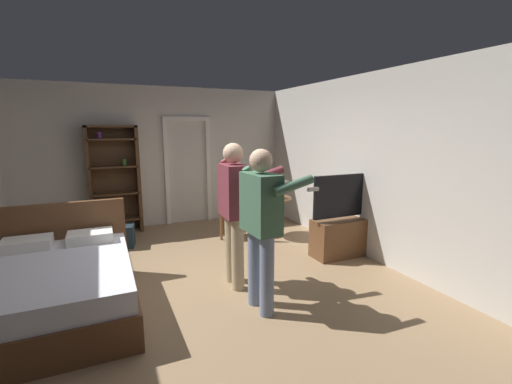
{
  "coord_description": "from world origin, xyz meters",
  "views": [
    {
      "loc": [
        -1.01,
        -3.92,
        1.92
      ],
      "look_at": [
        0.79,
        0.11,
        1.1
      ],
      "focal_mm": 24.24,
      "sensor_mm": 36.0,
      "label": 1
    }
  ],
  "objects_px": {
    "bookshelf": "(114,176)",
    "person_blue_shirt": "(261,218)",
    "bed": "(57,287)",
    "tv_flatscreen": "(343,231)",
    "bottle_on_table": "(281,191)",
    "side_table": "(272,210)",
    "wooden_chair": "(231,208)",
    "laptop": "(272,195)",
    "person_striped_shirt": "(235,204)",
    "suitcase_dark": "(114,237)"
  },
  "relations": [
    {
      "from": "person_blue_shirt",
      "to": "suitcase_dark",
      "type": "distance_m",
      "value": 3.17
    },
    {
      "from": "bookshelf",
      "to": "bed",
      "type": "bearing_deg",
      "value": -103.85
    },
    {
      "from": "side_table",
      "to": "person_striped_shirt",
      "type": "height_order",
      "value": "person_striped_shirt"
    },
    {
      "from": "wooden_chair",
      "to": "suitcase_dark",
      "type": "xyz_separation_m",
      "value": [
        -1.91,
        0.34,
        -0.37
      ]
    },
    {
      "from": "bottle_on_table",
      "to": "person_striped_shirt",
      "type": "xyz_separation_m",
      "value": [
        -1.45,
        -1.51,
        0.21
      ]
    },
    {
      "from": "side_table",
      "to": "laptop",
      "type": "bearing_deg",
      "value": -126.07
    },
    {
      "from": "suitcase_dark",
      "to": "bottle_on_table",
      "type": "bearing_deg",
      "value": -0.83
    },
    {
      "from": "bed",
      "to": "person_blue_shirt",
      "type": "bearing_deg",
      "value": -21.34
    },
    {
      "from": "person_striped_shirt",
      "to": "wooden_chair",
      "type": "bearing_deg",
      "value": 71.43
    },
    {
      "from": "person_striped_shirt",
      "to": "bed",
      "type": "bearing_deg",
      "value": 176.68
    },
    {
      "from": "tv_flatscreen",
      "to": "person_striped_shirt",
      "type": "distance_m",
      "value": 1.97
    },
    {
      "from": "side_table",
      "to": "suitcase_dark",
      "type": "bearing_deg",
      "value": 169.45
    },
    {
      "from": "bottle_on_table",
      "to": "tv_flatscreen",
      "type": "bearing_deg",
      "value": -72.24
    },
    {
      "from": "tv_flatscreen",
      "to": "person_blue_shirt",
      "type": "relative_size",
      "value": 0.73
    },
    {
      "from": "suitcase_dark",
      "to": "person_striped_shirt",
      "type": "bearing_deg",
      "value": -46.84
    },
    {
      "from": "bed",
      "to": "suitcase_dark",
      "type": "distance_m",
      "value": 2.07
    },
    {
      "from": "bed",
      "to": "person_striped_shirt",
      "type": "xyz_separation_m",
      "value": [
        1.93,
        -0.11,
        0.72
      ]
    },
    {
      "from": "side_table",
      "to": "person_blue_shirt",
      "type": "distance_m",
      "value": 2.64
    },
    {
      "from": "laptop",
      "to": "person_striped_shirt",
      "type": "bearing_deg",
      "value": -129.51
    },
    {
      "from": "tv_flatscreen",
      "to": "bed",
      "type": "bearing_deg",
      "value": -177.47
    },
    {
      "from": "bed",
      "to": "tv_flatscreen",
      "type": "relative_size",
      "value": 1.53
    },
    {
      "from": "bed",
      "to": "bottle_on_table",
      "type": "relative_size",
      "value": 7.06
    },
    {
      "from": "bed",
      "to": "wooden_chair",
      "type": "relative_size",
      "value": 1.93
    },
    {
      "from": "bed",
      "to": "person_blue_shirt",
      "type": "xyz_separation_m",
      "value": [
        1.97,
        -0.77,
        0.7
      ]
    },
    {
      "from": "person_blue_shirt",
      "to": "suitcase_dark",
      "type": "relative_size",
      "value": 2.75
    },
    {
      "from": "laptop",
      "to": "person_striped_shirt",
      "type": "relative_size",
      "value": 0.19
    },
    {
      "from": "bookshelf",
      "to": "tv_flatscreen",
      "type": "relative_size",
      "value": 1.57
    },
    {
      "from": "bookshelf",
      "to": "tv_flatscreen",
      "type": "bearing_deg",
      "value": -41.44
    },
    {
      "from": "bottle_on_table",
      "to": "laptop",
      "type": "bearing_deg",
      "value": 167.87
    },
    {
      "from": "bookshelf",
      "to": "person_blue_shirt",
      "type": "distance_m",
      "value": 3.85
    },
    {
      "from": "tv_flatscreen",
      "to": "wooden_chair",
      "type": "xyz_separation_m",
      "value": [
        -1.26,
        1.47,
        0.16
      ]
    },
    {
      "from": "bookshelf",
      "to": "person_blue_shirt",
      "type": "height_order",
      "value": "bookshelf"
    },
    {
      "from": "suitcase_dark",
      "to": "person_blue_shirt",
      "type": "bearing_deg",
      "value": -52.72
    },
    {
      "from": "bookshelf",
      "to": "bottle_on_table",
      "type": "xyz_separation_m",
      "value": [
        2.67,
        -1.47,
        -0.24
      ]
    },
    {
      "from": "bed",
      "to": "person_blue_shirt",
      "type": "distance_m",
      "value": 2.23
    },
    {
      "from": "wooden_chair",
      "to": "laptop",
      "type": "bearing_deg",
      "value": -15.7
    },
    {
      "from": "tv_flatscreen",
      "to": "side_table",
      "type": "height_order",
      "value": "tv_flatscreen"
    },
    {
      "from": "tv_flatscreen",
      "to": "side_table",
      "type": "distance_m",
      "value": 1.42
    },
    {
      "from": "laptop",
      "to": "wooden_chair",
      "type": "height_order",
      "value": "wooden_chair"
    },
    {
      "from": "person_striped_shirt",
      "to": "suitcase_dark",
      "type": "distance_m",
      "value": 2.61
    },
    {
      "from": "side_table",
      "to": "person_striped_shirt",
      "type": "distance_m",
      "value": 2.13
    },
    {
      "from": "side_table",
      "to": "bottle_on_table",
      "type": "height_order",
      "value": "bottle_on_table"
    },
    {
      "from": "tv_flatscreen",
      "to": "laptop",
      "type": "distance_m",
      "value": 1.44
    },
    {
      "from": "tv_flatscreen",
      "to": "bottle_on_table",
      "type": "relative_size",
      "value": 4.61
    },
    {
      "from": "side_table",
      "to": "person_blue_shirt",
      "type": "xyz_separation_m",
      "value": [
        -1.26,
        -2.25,
        0.53
      ]
    },
    {
      "from": "wooden_chair",
      "to": "person_blue_shirt",
      "type": "bearing_deg",
      "value": -102.67
    },
    {
      "from": "wooden_chair",
      "to": "person_striped_shirt",
      "type": "relative_size",
      "value": 0.57
    },
    {
      "from": "person_striped_shirt",
      "to": "bookshelf",
      "type": "bearing_deg",
      "value": 112.22
    },
    {
      "from": "bookshelf",
      "to": "laptop",
      "type": "xyz_separation_m",
      "value": [
        2.5,
        -1.43,
        -0.3
      ]
    },
    {
      "from": "bookshelf",
      "to": "person_blue_shirt",
      "type": "relative_size",
      "value": 1.14
    }
  ]
}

